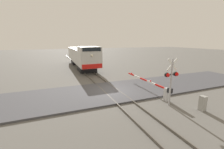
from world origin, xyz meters
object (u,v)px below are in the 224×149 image
crossing_gate (158,88)px  utility_cabinet (203,103)px  locomotive (82,56)px  crossing_signal (171,77)px

crossing_gate → utility_cabinet: 3.73m
locomotive → crossing_signal: (3.07, -19.30, 0.17)m
locomotive → utility_cabinet: locomotive is taller
crossing_gate → locomotive: bearing=101.4°
crossing_gate → utility_cabinet: bearing=-71.8°
locomotive → crossing_gate: 17.75m
locomotive → utility_cabinet: bearing=-77.5°
locomotive → utility_cabinet: (4.65, -20.89, -1.55)m
crossing_signal → crossing_gate: 2.48m
crossing_signal → crossing_gate: (0.41, 1.94, -1.49)m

